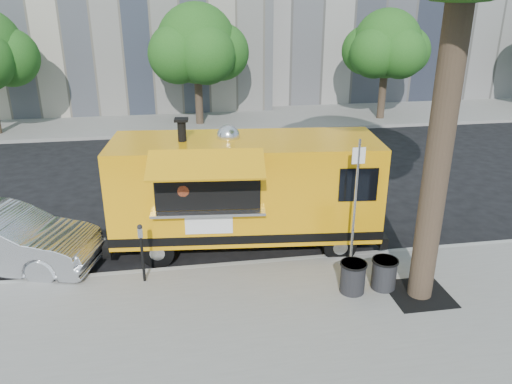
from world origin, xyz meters
TOP-DOWN VIEW (x-y plane):
  - ground at (0.00, 0.00)m, footprint 120.00×120.00m
  - sidewalk at (0.00, -4.00)m, footprint 60.00×6.00m
  - curb at (0.00, -0.93)m, footprint 60.00×0.14m
  - far_sidewalk at (0.00, 13.50)m, footprint 60.00×5.00m
  - tree_well at (2.60, -2.80)m, footprint 1.20×1.20m
  - far_tree_b at (-1.00, 12.70)m, footprint 3.60×3.60m
  - far_tree_c at (8.00, 12.40)m, footprint 3.24×3.24m
  - sign_post at (1.55, -1.55)m, footprint 0.28×0.06m
  - parking_meter at (-3.00, -1.35)m, footprint 0.11×0.11m
  - food_truck at (-0.61, 0.17)m, footprint 6.77×3.36m
  - sedan at (-6.21, 0.00)m, footprint 4.62×2.66m
  - trash_bin_left at (1.27, -2.47)m, footprint 0.55×0.55m
  - trash_bin_right at (1.96, -2.43)m, footprint 0.55×0.55m

SIDE VIEW (x-z plane):
  - ground at x=0.00m, z-range 0.00..0.00m
  - sidewalk at x=0.00m, z-range 0.00..0.15m
  - curb at x=0.00m, z-range -0.01..0.15m
  - far_sidewalk at x=0.00m, z-range 0.00..0.15m
  - tree_well at x=2.60m, z-range 0.14..0.17m
  - trash_bin_right at x=1.96m, z-range 0.17..0.83m
  - trash_bin_left at x=1.27m, z-range 0.17..0.84m
  - sedan at x=-6.21m, z-range 0.00..1.44m
  - parking_meter at x=-3.00m, z-range 0.31..1.65m
  - food_truck at x=-0.61m, z-range -0.10..3.16m
  - sign_post at x=1.55m, z-range 0.35..3.35m
  - far_tree_c at x=8.00m, z-range 1.11..6.32m
  - far_tree_b at x=-1.00m, z-range 1.08..6.58m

